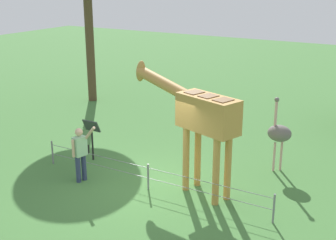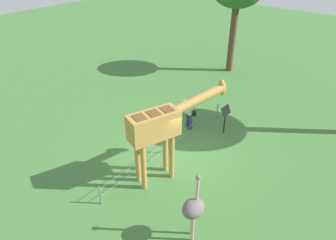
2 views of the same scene
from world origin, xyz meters
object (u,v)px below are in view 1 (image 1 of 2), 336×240
object	(u,v)px
giraffe	(199,115)
visitor	(81,151)
ostrich	(279,133)
info_sign	(92,131)

from	to	relation	value
giraffe	visitor	bearing A→B (deg)	20.06
giraffe	ostrich	size ratio (longest dim) A/B	1.67
giraffe	visitor	xyz separation A→B (m)	(3.10, 1.13, -1.24)
ostrich	giraffe	bearing A→B (deg)	58.13
visitor	info_sign	bearing A→B (deg)	-62.46
giraffe	info_sign	world-z (taller)	giraffe
visitor	info_sign	distance (m)	1.55
giraffe	ostrich	distance (m)	2.94
ostrich	info_sign	bearing A→B (deg)	21.84
giraffe	ostrich	world-z (taller)	giraffe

